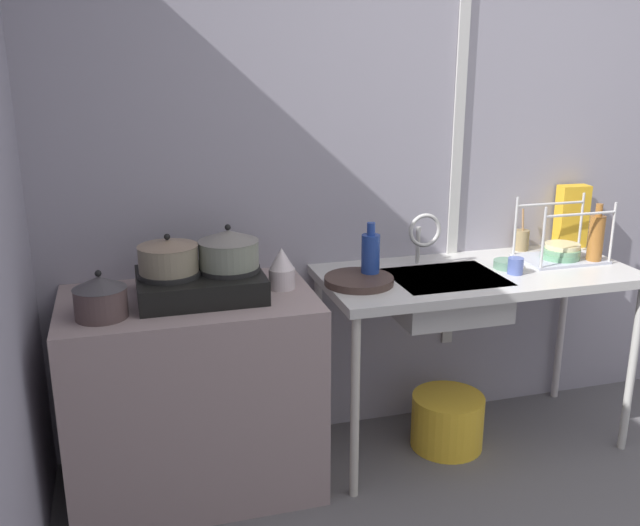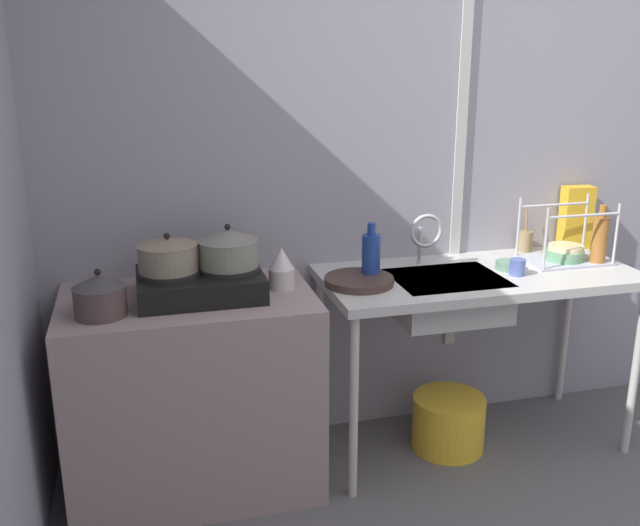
# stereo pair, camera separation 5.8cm
# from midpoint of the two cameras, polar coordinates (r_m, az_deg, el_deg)

# --- Properties ---
(wall_back) EXTENTS (4.81, 0.10, 2.46)m
(wall_back) POSITION_cam_midpoint_polar(r_m,az_deg,el_deg) (3.43, 13.50, 7.63)
(wall_back) COLOR gray
(wall_back) RESTS_ON ground
(wall_metal_strip) EXTENTS (0.05, 0.01, 1.97)m
(wall_metal_strip) POSITION_cam_midpoint_polar(r_m,az_deg,el_deg) (3.30, 11.82, 9.54)
(wall_metal_strip) COLOR beige
(counter_concrete) EXTENTS (0.99, 0.61, 0.83)m
(counter_concrete) POSITION_cam_midpoint_polar(r_m,az_deg,el_deg) (2.96, -9.71, -10.31)
(counter_concrete) COLOR gray
(counter_concrete) RESTS_ON ground
(counter_sink) EXTENTS (1.38, 0.61, 0.83)m
(counter_sink) POSITION_cam_midpoint_polar(r_m,az_deg,el_deg) (3.16, 13.23, -1.85)
(counter_sink) COLOR beige
(counter_sink) RESTS_ON ground
(stove) EXTENTS (0.48, 0.37, 0.11)m
(stove) POSITION_cam_midpoint_polar(r_m,az_deg,el_deg) (2.78, -9.11, -1.58)
(stove) COLOR black
(stove) RESTS_ON counter_concrete
(pot_on_left_burner) EXTENTS (0.23, 0.23, 0.15)m
(pot_on_left_burner) POSITION_cam_midpoint_polar(r_m,az_deg,el_deg) (2.74, -11.63, 0.66)
(pot_on_left_burner) COLOR gray
(pot_on_left_burner) RESTS_ON stove
(pot_on_right_burner) EXTENTS (0.24, 0.24, 0.17)m
(pot_on_right_burner) POSITION_cam_midpoint_polar(r_m,az_deg,el_deg) (2.75, -6.85, 1.23)
(pot_on_right_burner) COLOR slate
(pot_on_right_burner) RESTS_ON stove
(pot_beside_stove) EXTENTS (0.19, 0.19, 0.18)m
(pot_beside_stove) POSITION_cam_midpoint_polar(r_m,az_deg,el_deg) (2.64, -16.83, -2.53)
(pot_beside_stove) COLOR #4A3938
(pot_beside_stove) RESTS_ON counter_concrete
(percolator) EXTENTS (0.11, 0.11, 0.17)m
(percolator) POSITION_cam_midpoint_polar(r_m,az_deg,el_deg) (2.83, -2.54, -0.45)
(percolator) COLOR beige
(percolator) RESTS_ON counter_concrete
(sink_basin) EXTENTS (0.47, 0.38, 0.17)m
(sink_basin) POSITION_cam_midpoint_polar(r_m,az_deg,el_deg) (3.06, 10.72, -2.67)
(sink_basin) COLOR beige
(sink_basin) RESTS_ON counter_sink
(faucet) EXTENTS (0.15, 0.09, 0.25)m
(faucet) POSITION_cam_midpoint_polar(r_m,az_deg,el_deg) (3.12, 9.06, 2.41)
(faucet) COLOR beige
(faucet) RESTS_ON counter_sink
(frying_pan) EXTENTS (0.29, 0.29, 0.03)m
(frying_pan) POSITION_cam_midpoint_polar(r_m,az_deg,el_deg) (2.90, 3.75, -1.44)
(frying_pan) COLOR #3E2E28
(frying_pan) RESTS_ON counter_sink
(dish_rack) EXTENTS (0.37, 0.25, 0.28)m
(dish_rack) POSITION_cam_midpoint_polar(r_m,az_deg,el_deg) (3.39, 19.65, 0.77)
(dish_rack) COLOR #BAB9B9
(dish_rack) RESTS_ON counter_sink
(cup_by_rack) EXTENTS (0.07, 0.07, 0.07)m
(cup_by_rack) POSITION_cam_midpoint_polar(r_m,az_deg,el_deg) (3.13, 16.21, -0.32)
(cup_by_rack) COLOR #5164AD
(cup_by_rack) RESTS_ON counter_sink
(small_bowl_on_drainboard) EXTENTS (0.11, 0.11, 0.04)m
(small_bowl_on_drainboard) POSITION_cam_midpoint_polar(r_m,az_deg,el_deg) (3.21, 15.53, -0.19)
(small_bowl_on_drainboard) COLOR gray
(small_bowl_on_drainboard) RESTS_ON counter_sink
(bottle_by_sink) EXTENTS (0.08, 0.08, 0.25)m
(bottle_by_sink) POSITION_cam_midpoint_polar(r_m,az_deg,el_deg) (2.94, 4.71, 0.56)
(bottle_by_sink) COLOR navy
(bottle_by_sink) RESTS_ON counter_sink
(bottle_by_rack) EXTENTS (0.07, 0.07, 0.27)m
(bottle_by_rack) POSITION_cam_midpoint_polar(r_m,az_deg,el_deg) (3.39, 22.17, 1.77)
(bottle_by_rack) COLOR #985D27
(bottle_by_rack) RESTS_ON counter_sink
(cereal_box) EXTENTS (0.15, 0.09, 0.30)m
(cereal_box) POSITION_cam_midpoint_polar(r_m,az_deg,el_deg) (3.63, 20.46, 3.48)
(cereal_box) COLOR gold
(cereal_box) RESTS_ON counter_sink
(utensil_jar) EXTENTS (0.07, 0.07, 0.20)m
(utensil_jar) POSITION_cam_midpoint_polar(r_m,az_deg,el_deg) (3.51, 16.75, 1.74)
(utensil_jar) COLOR #8C764F
(utensil_jar) RESTS_ON counter_sink
(bucket_on_floor) EXTENTS (0.33, 0.33, 0.25)m
(bucket_on_floor) POSITION_cam_midpoint_polar(r_m,az_deg,el_deg) (3.35, 10.86, -12.57)
(bucket_on_floor) COLOR yellow
(bucket_on_floor) RESTS_ON ground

